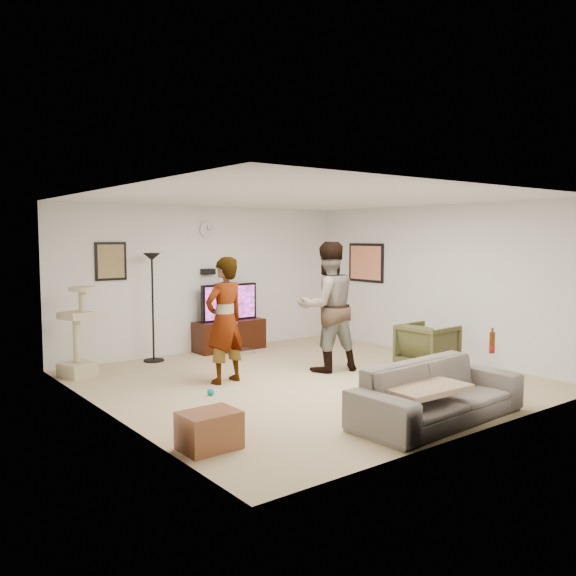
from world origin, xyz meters
TOP-DOWN VIEW (x-y plane):
  - floor at (0.00, 0.00)m, footprint 5.50×5.50m
  - ceiling at (0.00, 0.00)m, footprint 5.50×5.50m
  - wall_back at (0.00, 2.75)m, footprint 5.50×0.04m
  - wall_front at (0.00, -2.75)m, footprint 5.50×0.04m
  - wall_left at (-2.75, 0.00)m, footprint 0.04×5.50m
  - wall_right at (2.75, 0.00)m, footprint 0.04×5.50m
  - wall_clock at (0.00, 2.72)m, footprint 0.26×0.04m
  - wall_speaker at (0.00, 2.69)m, footprint 0.25×0.10m
  - picture_back at (-1.70, 2.73)m, footprint 0.42×0.03m
  - picture_right at (2.73, 1.60)m, footprint 0.03×0.78m
  - tv_stand at (0.31, 2.50)m, footprint 1.26×0.45m
  - console_box at (0.28, 2.11)m, footprint 0.40×0.30m
  - tv at (0.31, 2.50)m, footprint 1.08×0.08m
  - tv_screen at (0.31, 2.46)m, footprint 0.99×0.01m
  - floor_lamp at (-1.15, 2.44)m, footprint 0.32×0.32m
  - cat_tree at (-2.45, 2.14)m, footprint 0.53×0.53m
  - person_left at (-0.96, 0.57)m, footprint 0.69×0.51m
  - person_right at (0.62, 0.26)m, footprint 1.07×0.92m
  - sofa at (-0.01, -2.26)m, footprint 2.15×0.93m
  - throw_blanket at (-0.31, -2.26)m, footprint 0.92×0.72m
  - beer_bottle at (0.97, -2.26)m, footprint 0.06×0.06m
  - armchair at (1.92, -0.54)m, footprint 0.78×0.76m
  - side_table at (-2.40, -1.52)m, footprint 0.54×0.41m
  - toy_ball at (-1.46, 0.10)m, footprint 0.09×0.09m

SIDE VIEW (x-z plane):
  - floor at x=0.00m, z-range -0.02..0.00m
  - console_box at x=0.28m, z-range 0.00..0.07m
  - toy_ball at x=-1.46m, z-range 0.00..0.09m
  - side_table at x=-2.40m, z-range 0.00..0.36m
  - tv_stand at x=0.31m, z-range 0.00..0.53m
  - sofa at x=-0.01m, z-range 0.00..0.62m
  - armchair at x=1.92m, z-range 0.00..0.68m
  - throw_blanket at x=-0.31m, z-range 0.39..0.45m
  - cat_tree at x=-2.45m, z-range 0.00..1.29m
  - beer_bottle at x=0.97m, z-range 0.62..0.87m
  - tv at x=0.31m, z-range 0.53..1.16m
  - tv_screen at x=0.31m, z-range 0.56..1.13m
  - person_left at x=-0.96m, z-range 0.00..1.71m
  - floor_lamp at x=-1.15m, z-range 0.00..1.72m
  - person_right at x=0.62m, z-range 0.00..1.91m
  - wall_back at x=0.00m, z-range 0.00..2.50m
  - wall_front at x=0.00m, z-range 0.00..2.50m
  - wall_left at x=-2.75m, z-range 0.00..2.50m
  - wall_right at x=2.75m, z-range 0.00..2.50m
  - wall_speaker at x=0.00m, z-range 1.33..1.43m
  - picture_right at x=2.73m, z-range 1.19..1.81m
  - picture_back at x=-1.70m, z-range 1.34..1.86m
  - wall_clock at x=0.00m, z-range 1.97..2.23m
  - ceiling at x=0.00m, z-range 2.50..2.52m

